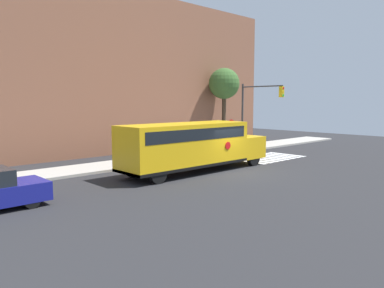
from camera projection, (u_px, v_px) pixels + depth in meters
ground_plane at (234, 172)px, 21.90m from camera, size 60.00×60.00×0.00m
sidewalk_strip at (164, 159)px, 26.61m from camera, size 44.00×3.00×0.15m
building_backdrop at (114, 74)px, 30.61m from camera, size 32.00×4.00×12.75m
crosswalk_stripes at (268, 158)px, 27.53m from camera, size 5.40×3.20×0.01m
school_bus at (192, 144)px, 21.68m from camera, size 10.07×2.57×2.87m
stop_sign at (231, 130)px, 29.96m from camera, size 0.78×0.10×2.69m
traffic_light at (255, 107)px, 29.33m from camera, size 0.28×3.89×5.52m
tree_near_sidewalk at (224, 85)px, 34.69m from camera, size 2.86×2.86×7.21m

